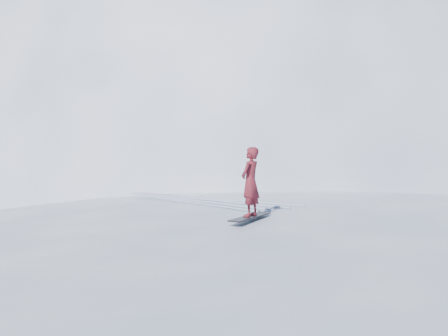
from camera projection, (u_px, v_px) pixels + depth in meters
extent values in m
plane|color=white|center=(359.00, 307.00, 12.50)|extent=(400.00, 400.00, 0.00)
ellipsoid|color=white|center=(300.00, 275.00, 15.48)|extent=(36.00, 28.00, 4.80)
ellipsoid|color=white|center=(278.00, 186.00, 46.47)|extent=(60.00, 56.00, 56.00)
ellipsoid|color=white|center=(212.00, 202.00, 34.43)|extent=(28.00, 24.00, 18.00)
ellipsoid|color=white|center=(167.00, 271.00, 16.04)|extent=(7.00, 6.30, 1.00)
ellipsoid|color=white|center=(387.00, 246.00, 19.92)|extent=(4.00, 3.60, 0.60)
cube|color=black|center=(250.00, 217.00, 11.50)|extent=(1.60, 0.88, 0.03)
imported|color=maroon|center=(250.00, 182.00, 11.46)|extent=(0.68, 0.57, 1.60)
cube|color=silver|center=(185.00, 201.00, 14.60)|extent=(0.62, 5.98, 0.04)
cube|color=silver|center=(194.00, 200.00, 14.80)|extent=(0.93, 5.95, 0.04)
cube|color=silver|center=(206.00, 199.00, 15.07)|extent=(1.32, 5.88, 0.04)
cube|color=silver|center=(213.00, 198.00, 15.23)|extent=(2.09, 5.67, 0.04)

